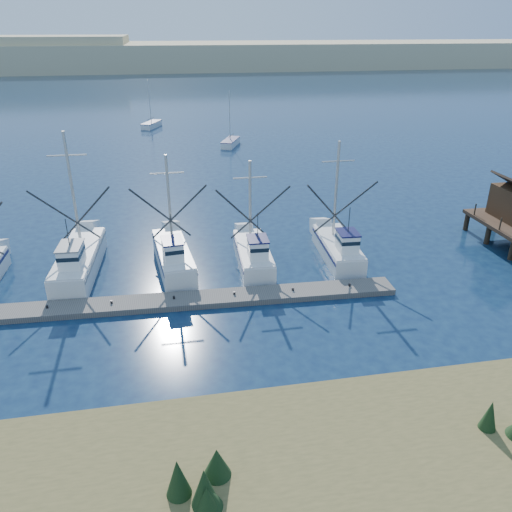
% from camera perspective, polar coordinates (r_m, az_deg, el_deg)
% --- Properties ---
extents(ground, '(500.00, 500.00, 0.00)m').
position_cam_1_polar(ground, '(29.26, 6.57, -10.29)').
color(ground, '#0D1D3B').
rests_on(ground, ground).
extents(shore_bank, '(40.00, 10.00, 1.60)m').
position_cam_1_polar(shore_bank, '(20.46, -8.79, -26.85)').
color(shore_bank, '#4C422D').
rests_on(shore_bank, ground).
extents(floating_dock, '(29.97, 2.97, 0.40)m').
position_cam_1_polar(floating_dock, '(33.49, -9.33, -5.15)').
color(floating_dock, '#5E5A54').
rests_on(floating_dock, ground).
extents(dune_ridge, '(360.00, 60.00, 10.00)m').
position_cam_1_polar(dune_ridge, '(233.19, -9.11, 21.70)').
color(dune_ridge, tan).
rests_on(dune_ridge, ground).
extents(trawler_fleet, '(29.01, 9.55, 10.13)m').
position_cam_1_polar(trawler_fleet, '(37.69, -10.80, -0.36)').
color(trawler_fleet, silver).
rests_on(trawler_fleet, ground).
extents(sailboat_near, '(3.60, 5.60, 8.10)m').
position_cam_1_polar(sailboat_near, '(78.09, -2.94, 12.82)').
color(sailboat_near, silver).
rests_on(sailboat_near, ground).
extents(sailboat_far, '(3.76, 5.65, 8.10)m').
position_cam_1_polar(sailboat_far, '(94.67, -11.85, 14.47)').
color(sailboat_far, silver).
rests_on(sailboat_far, ground).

